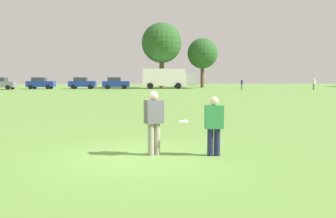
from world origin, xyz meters
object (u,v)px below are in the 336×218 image
(player_thrower, at_px, (154,119))
(parked_car_near_left, at_px, (1,83))
(parked_car_center, at_px, (82,83))
(player_defender, at_px, (214,123))
(box_truck, at_px, (168,78))
(parked_car_mid_left, at_px, (41,83))
(bystander_sideline_watcher, at_px, (314,83))
(parked_car_mid_right, at_px, (116,83))
(frisbee, at_px, (184,121))
(bystander_far_jogger, at_px, (242,83))

(player_thrower, distance_m, parked_car_near_left, 51.85)
(parked_car_center, bearing_deg, player_defender, -77.37)
(parked_car_center, bearing_deg, player_thrower, -79.09)
(parked_car_near_left, relative_size, box_truck, 0.50)
(parked_car_mid_left, height_order, bystander_sideline_watcher, parked_car_mid_left)
(parked_car_mid_right, xyz_separation_m, bystander_sideline_watcher, (29.34, -6.08, 0.04))
(player_thrower, bearing_deg, parked_car_mid_left, 107.98)
(player_thrower, height_order, parked_car_near_left, parked_car_near_left)
(frisbee, xyz_separation_m, parked_car_near_left, (-22.10, 47.38, 0.02))
(player_defender, relative_size, frisbee, 5.73)
(frisbee, bearing_deg, bystander_far_jogger, 72.11)
(bystander_sideline_watcher, bearing_deg, parked_car_mid_right, 168.30)
(player_thrower, bearing_deg, frisbee, -7.65)
(box_truck, bearing_deg, bystander_sideline_watcher, -17.79)
(parked_car_center, bearing_deg, bystander_far_jogger, -12.47)
(bystander_far_jogger, bearing_deg, player_thrower, -108.87)
(box_truck, bearing_deg, parked_car_mid_right, -175.28)
(box_truck, bearing_deg, parked_car_mid_left, -179.87)
(parked_car_mid_left, bearing_deg, parked_car_center, 1.56)
(parked_car_mid_left, relative_size, bystander_far_jogger, 2.60)
(parked_car_center, height_order, box_truck, box_truck)
(parked_car_mid_left, height_order, parked_car_center, same)
(parked_car_near_left, xyz_separation_m, bystander_sideline_watcher, (46.57, -5.27, 0.04))
(player_defender, bearing_deg, player_thrower, 173.01)
(parked_car_center, height_order, bystander_far_jogger, parked_car_center)
(player_defender, bearing_deg, parked_car_mid_right, 96.68)
(parked_car_mid_right, distance_m, bystander_far_jogger, 19.50)
(player_thrower, bearing_deg, bystander_sideline_watcher, 58.98)
(player_thrower, distance_m, box_truck, 48.95)
(bystander_sideline_watcher, relative_size, bystander_far_jogger, 1.05)
(parked_car_mid_left, distance_m, bystander_far_jogger, 31.12)
(player_thrower, xyz_separation_m, parked_car_center, (-9.43, 48.89, -0.03))
(player_defender, bearing_deg, box_truck, 86.93)
(parked_car_mid_right, xyz_separation_m, box_truck, (8.28, 0.68, 0.83))
(player_defender, bearing_deg, parked_car_mid_left, 109.56)
(player_defender, height_order, bystander_sideline_watcher, bystander_sideline_watcher)
(player_thrower, relative_size, parked_car_near_left, 0.40)
(frisbee, relative_size, bystander_sideline_watcher, 0.16)
(player_defender, relative_size, parked_car_near_left, 0.37)
(parked_car_near_left, bearing_deg, box_truck, 3.35)
(player_defender, distance_m, bystander_far_jogger, 45.69)
(parked_car_near_left, height_order, parked_car_mid_left, same)
(parked_car_near_left, bearing_deg, parked_car_mid_left, 14.75)
(player_thrower, distance_m, bystander_far_jogger, 45.99)
(frisbee, height_order, parked_car_center, parked_car_center)
(parked_car_mid_right, bearing_deg, frisbee, -84.22)
(player_defender, height_order, parked_car_near_left, parked_car_near_left)
(parked_car_near_left, distance_m, bystander_sideline_watcher, 46.86)
(player_defender, distance_m, parked_car_mid_left, 51.90)
(parked_car_mid_left, bearing_deg, player_thrower, -72.02)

